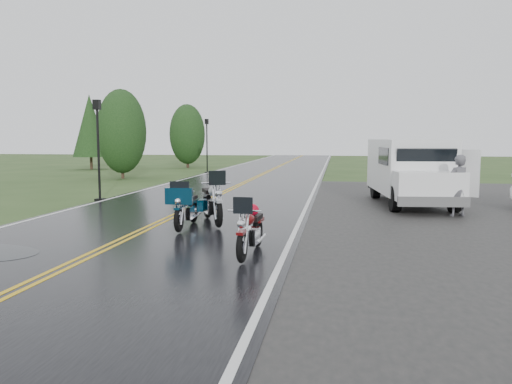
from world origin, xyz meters
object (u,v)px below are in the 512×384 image
at_px(motorcycle_red, 242,234).
at_px(lamp_post_near_left, 98,150).
at_px(person_at_van, 458,187).
at_px(motorcycle_teal, 179,209).
at_px(motorcycle_silver, 218,202).
at_px(lamp_post_far_left, 207,146).
at_px(van_white, 396,175).

xyz_separation_m(motorcycle_red, lamp_post_near_left, (-7.13, 8.67, 1.31)).
distance_m(person_at_van, lamp_post_near_left, 12.58).
bearing_deg(motorcycle_teal, motorcycle_silver, 40.73).
height_order(motorcycle_red, lamp_post_near_left, lamp_post_near_left).
bearing_deg(motorcycle_silver, lamp_post_near_left, 114.49).
relative_size(motorcycle_silver, lamp_post_near_left, 0.64).
bearing_deg(motorcycle_silver, lamp_post_far_left, 81.70).
distance_m(motorcycle_silver, lamp_post_far_left, 21.43).
bearing_deg(lamp_post_far_left, motorcycle_silver, -74.43).
distance_m(motorcycle_teal, lamp_post_far_left, 21.98).
distance_m(motorcycle_teal, van_white, 7.30).
height_order(motorcycle_silver, lamp_post_near_left, lamp_post_near_left).
xyz_separation_m(motorcycle_silver, lamp_post_far_left, (-5.75, 20.62, 1.14)).
distance_m(motorcycle_red, motorcycle_teal, 3.41).
relative_size(motorcycle_silver, lamp_post_far_left, 0.66).
relative_size(motorcycle_teal, lamp_post_near_left, 0.56).
distance_m(motorcycle_teal, motorcycle_silver, 1.12).
relative_size(motorcycle_teal, person_at_van, 1.15).
bearing_deg(motorcycle_silver, motorcycle_teal, -160.11).
xyz_separation_m(motorcycle_silver, van_white, (4.82, 3.86, 0.46)).
relative_size(motorcycle_red, lamp_post_near_left, 0.53).
height_order(lamp_post_near_left, lamp_post_far_left, lamp_post_near_left).
bearing_deg(person_at_van, lamp_post_near_left, -34.46).
relative_size(van_white, person_at_van, 3.28).
height_order(motorcycle_red, person_at_van, person_at_van).
xyz_separation_m(van_white, lamp_post_near_left, (-10.66, 1.34, 0.73)).
height_order(motorcycle_teal, person_at_van, person_at_van).
height_order(van_white, lamp_post_far_left, lamp_post_far_left).
distance_m(motorcycle_red, lamp_post_near_left, 11.30).
xyz_separation_m(motorcycle_silver, person_at_van, (6.54, 3.21, 0.20)).
height_order(motorcycle_red, motorcycle_silver, motorcycle_silver).
relative_size(motorcycle_teal, motorcycle_silver, 0.87).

